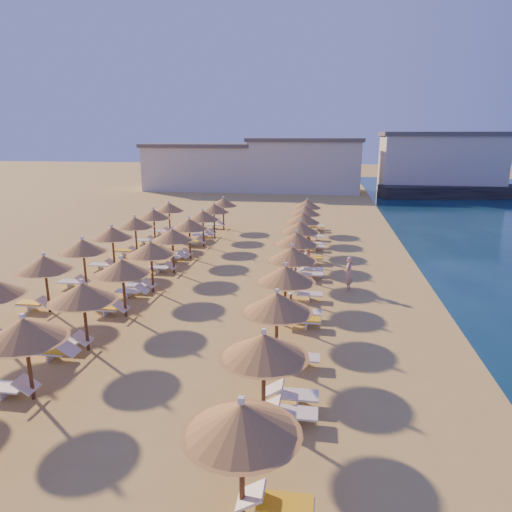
% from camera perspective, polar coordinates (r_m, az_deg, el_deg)
% --- Properties ---
extents(ground, '(220.00, 220.00, 0.00)m').
position_cam_1_polar(ground, '(21.61, -3.54, -5.96)').
color(ground, tan).
rests_on(ground, ground).
extents(jetty, '(30.23, 9.26, 1.50)m').
position_cam_1_polar(jetty, '(66.12, 28.07, 7.12)').
color(jetty, black).
rests_on(jetty, ground).
extents(hotel_blocks, '(48.55, 8.92, 8.10)m').
position_cam_1_polar(hotel_blocks, '(65.14, 8.01, 11.22)').
color(hotel_blocks, beige).
rests_on(hotel_blocks, ground).
extents(parasol_row_east, '(2.45, 35.15, 2.74)m').
position_cam_1_polar(parasol_row_east, '(21.56, 4.49, 0.15)').
color(parasol_row_east, brown).
rests_on(parasol_row_east, ground).
extents(parasol_row_west, '(2.45, 35.15, 2.74)m').
position_cam_1_polar(parasol_row_west, '(23.11, -13.02, 0.81)').
color(parasol_row_west, brown).
rests_on(parasol_row_west, ground).
extents(parasol_row_inland, '(2.45, 25.34, 2.74)m').
position_cam_1_polar(parasol_row_inland, '(26.05, -19.11, 1.93)').
color(parasol_row_inland, brown).
rests_on(parasol_row_inland, ground).
extents(loungers, '(13.57, 34.23, 0.66)m').
position_cam_1_polar(loungers, '(23.18, -7.80, -3.70)').
color(loungers, white).
rests_on(loungers, ground).
extents(beachgoer_b, '(0.68, 0.86, 1.71)m').
position_cam_1_polar(beachgoer_b, '(26.57, 5.49, -0.07)').
color(beachgoer_b, tan).
rests_on(beachgoer_b, ground).
extents(beachgoer_a, '(0.58, 0.74, 1.77)m').
position_cam_1_polar(beachgoer_a, '(23.60, 11.48, -2.14)').
color(beachgoer_a, tan).
rests_on(beachgoer_a, ground).
extents(beachgoer_c, '(0.82, 1.08, 1.70)m').
position_cam_1_polar(beachgoer_c, '(29.28, 6.49, 1.30)').
color(beachgoer_c, tan).
rests_on(beachgoer_c, ground).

